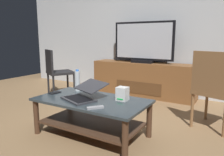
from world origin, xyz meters
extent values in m
plane|color=olive|center=(0.00, 0.00, 0.00)|extent=(7.68, 7.68, 0.00)
cube|color=silver|center=(0.00, 2.24, 1.40)|extent=(6.40, 0.12, 2.80)
cube|color=#2D383D|center=(0.06, 0.03, 0.40)|extent=(1.22, 0.66, 0.03)
cube|color=#472D1E|center=(0.06, 0.03, 0.15)|extent=(1.07, 0.58, 0.02)
cylinder|color=#472D1E|center=(-0.50, -0.25, 0.20)|extent=(0.06, 0.06, 0.39)
cylinder|color=#472D1E|center=(0.63, -0.25, 0.20)|extent=(0.06, 0.06, 0.39)
cylinder|color=#472D1E|center=(-0.50, 0.31, 0.20)|extent=(0.06, 0.06, 0.39)
cylinder|color=#472D1E|center=(0.63, 0.31, 0.20)|extent=(0.06, 0.06, 0.39)
cube|color=brown|center=(-0.14, 1.92, 0.31)|extent=(1.93, 0.43, 0.62)
cube|color=#55351C|center=(-0.14, 1.70, 0.19)|extent=(0.87, 0.01, 0.22)
cube|color=black|center=(-0.14, 1.90, 0.64)|extent=(0.40, 0.20, 0.05)
cube|color=black|center=(-0.14, 1.90, 1.01)|extent=(1.13, 0.04, 0.69)
cube|color=#B2B7C1|center=(-0.14, 1.88, 1.01)|extent=(1.05, 0.01, 0.62)
cube|color=brown|center=(1.20, 0.97, 0.44)|extent=(0.55, 0.55, 0.04)
cube|color=brown|center=(1.14, 0.78, 0.68)|extent=(0.41, 0.16, 0.49)
cylinder|color=brown|center=(1.08, 1.21, 0.21)|extent=(0.04, 0.04, 0.42)
cylinder|color=brown|center=(0.97, 0.84, 0.21)|extent=(0.04, 0.04, 0.42)
cube|color=black|center=(-1.44, 1.13, 0.44)|extent=(0.60, 0.60, 0.04)
cube|color=black|center=(-1.54, 0.95, 0.65)|extent=(0.38, 0.24, 0.42)
cylinder|color=black|center=(-1.18, 1.20, 0.21)|extent=(0.04, 0.04, 0.42)
cylinder|color=black|center=(-1.52, 1.38, 0.21)|extent=(0.04, 0.04, 0.42)
cylinder|color=black|center=(-1.37, 0.87, 0.21)|extent=(0.04, 0.04, 0.42)
cylinder|color=black|center=(-1.70, 1.05, 0.21)|extent=(0.04, 0.04, 0.42)
cube|color=#333338|center=(-0.03, -0.07, 0.43)|extent=(0.43, 0.36, 0.02)
cube|color=black|center=(-0.03, -0.07, 0.44)|extent=(0.37, 0.29, 0.00)
cube|color=#333338|center=(0.02, 0.08, 0.55)|extent=(0.43, 0.35, 0.09)
cube|color=silver|center=(0.02, 0.08, 0.55)|extent=(0.38, 0.31, 0.07)
cube|color=white|center=(0.37, 0.16, 0.49)|extent=(0.12, 0.10, 0.14)
cube|color=#19D84C|center=(0.37, 0.11, 0.44)|extent=(0.07, 0.00, 0.01)
cylinder|color=silver|center=(-0.31, 0.25, 0.54)|extent=(0.07, 0.07, 0.25)
cylinder|color=blue|center=(-0.31, 0.25, 0.68)|extent=(0.04, 0.04, 0.02)
cube|color=black|center=(-0.46, 0.01, 0.42)|extent=(0.08, 0.15, 0.01)
cube|color=#99999E|center=(0.29, -0.21, 0.43)|extent=(0.14, 0.15, 0.02)
camera|label=1|loc=(1.44, -1.83, 1.08)|focal=35.18mm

